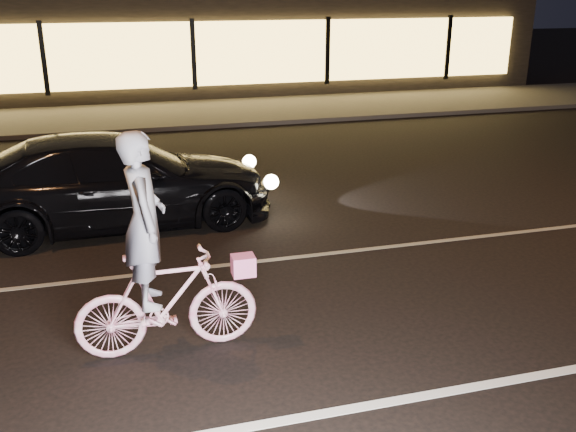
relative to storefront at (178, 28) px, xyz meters
name	(u,v)px	position (x,y,z in m)	size (l,w,h in m)	color
ground	(370,320)	(0.00, -18.97, -2.15)	(90.00, 90.00, 0.00)	black
lane_stripe_near	(430,395)	(0.00, -20.47, -2.14)	(60.00, 0.12, 0.01)	silver
lane_stripe_far	(317,255)	(0.00, -16.97, -2.14)	(60.00, 0.10, 0.01)	gray
sidewalk	(204,113)	(0.00, -5.97, -2.09)	(30.00, 4.00, 0.12)	#383533
storefront	(178,28)	(0.00, 0.00, 0.00)	(25.40, 8.42, 4.20)	black
cyclist	(161,278)	(-2.36, -18.99, -1.29)	(1.91, 0.66, 2.41)	#D53F77
sedan	(115,181)	(-2.74, -14.85, -1.41)	(5.16, 2.32, 1.47)	black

